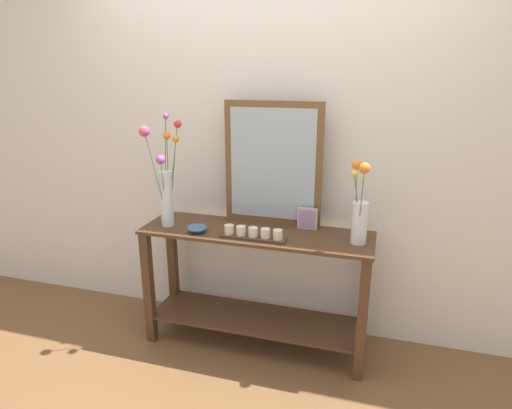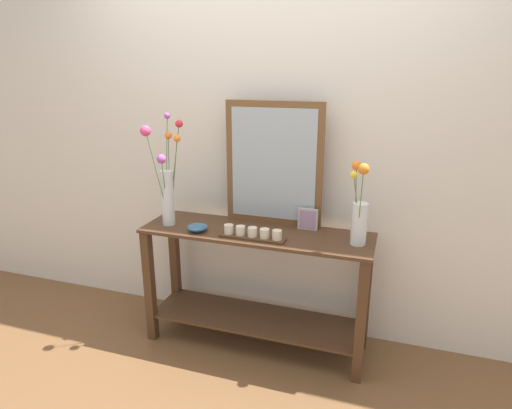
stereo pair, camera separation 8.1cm
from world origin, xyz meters
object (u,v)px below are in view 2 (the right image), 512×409
at_px(tall_vase_left, 166,183).
at_px(decorative_bowl, 197,227).
at_px(console_table, 256,278).
at_px(vase_right, 359,215).
at_px(mirror_leaning, 274,164).
at_px(candle_tray, 252,234).
at_px(picture_frame_small, 308,219).

height_order(tall_vase_left, decorative_bowl, tall_vase_left).
bearing_deg(console_table, vase_right, -1.68).
relative_size(console_table, decorative_bowl, 11.38).
relative_size(mirror_leaning, tall_vase_left, 1.10).
height_order(vase_right, candle_tray, vase_right).
bearing_deg(console_table, mirror_leaning, 72.55).
relative_size(picture_frame_small, decorative_bowl, 1.09).
xyz_separation_m(tall_vase_left, picture_frame_small, (0.86, 0.19, -0.20)).
relative_size(console_table, mirror_leaning, 1.84).
distance_m(tall_vase_left, decorative_bowl, 0.34).
relative_size(mirror_leaning, candle_tray, 1.96).
bearing_deg(mirror_leaning, tall_vase_left, -159.08).
bearing_deg(console_table, candle_tray, -82.04).
xyz_separation_m(mirror_leaning, vase_right, (0.55, -0.20, -0.21)).
bearing_deg(picture_frame_small, candle_tray, -138.65).
bearing_deg(candle_tray, tall_vase_left, 174.69).
xyz_separation_m(picture_frame_small, decorative_bowl, (-0.63, -0.24, -0.04)).
height_order(tall_vase_left, vase_right, tall_vase_left).
xyz_separation_m(mirror_leaning, picture_frame_small, (0.24, -0.05, -0.32)).
bearing_deg(candle_tray, vase_right, 9.20).
height_order(mirror_leaning, picture_frame_small, mirror_leaning).
height_order(vase_right, picture_frame_small, vase_right).
bearing_deg(tall_vase_left, mirror_leaning, 20.92).
bearing_deg(vase_right, console_table, 178.32).
relative_size(tall_vase_left, vase_right, 1.44).
xyz_separation_m(console_table, candle_tray, (0.02, -0.11, 0.34)).
bearing_deg(vase_right, decorative_bowl, -174.42).
xyz_separation_m(candle_tray, decorative_bowl, (-0.36, 0.00, -0.00)).
bearing_deg(candle_tray, console_table, 97.96).
distance_m(mirror_leaning, decorative_bowl, 0.61).
xyz_separation_m(tall_vase_left, candle_tray, (0.58, -0.05, -0.24)).
relative_size(tall_vase_left, decorative_bowl, 5.60).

